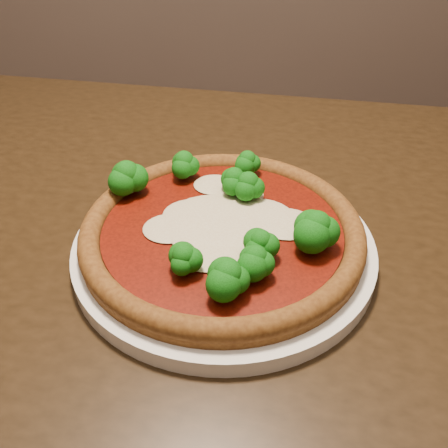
{
  "coord_description": "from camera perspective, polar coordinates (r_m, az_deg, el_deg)",
  "views": [
    {
      "loc": [
        -0.1,
        -0.39,
        1.11
      ],
      "look_at": [
        -0.09,
        0.03,
        0.79
      ],
      "focal_mm": 40.0,
      "sensor_mm": 36.0,
      "label": 1
    }
  ],
  "objects": [
    {
      "name": "dining_table",
      "position": [
        0.68,
        -3.27,
        -5.8
      ],
      "size": [
        1.27,
        0.96,
        0.75
      ],
      "rotation": [
        0.0,
        0.0,
        -0.19
      ],
      "color": "black",
      "rests_on": "floor"
    },
    {
      "name": "pizza",
      "position": [
        0.53,
        -0.15,
        -0.32
      ],
      "size": [
        0.3,
        0.3,
        0.06
      ],
      "rotation": [
        0.0,
        0.0,
        0.04
      ],
      "color": "brown",
      "rests_on": "plate"
    },
    {
      "name": "plate",
      "position": [
        0.54,
        -0.0,
        -2.6
      ],
      "size": [
        0.32,
        0.32,
        0.02
      ],
      "primitive_type": "cylinder",
      "color": "white",
      "rests_on": "dining_table"
    }
  ]
}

